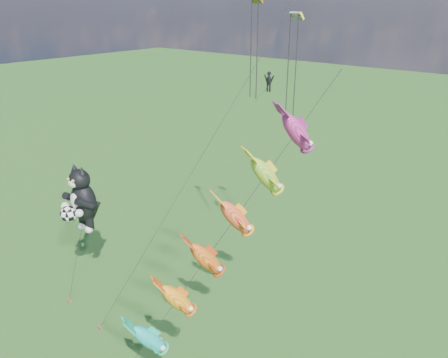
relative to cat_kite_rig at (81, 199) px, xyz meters
The scene contains 4 objects.
ground 9.28m from the cat_kite_rig, 160.11° to the right, with size 300.00×300.00×0.00m, color #144411.
cat_kite_rig is the anchor object (origin of this frame).
fish_windsock_rig 16.76m from the cat_kite_rig, ahead, with size 7.87×14.00×20.43m.
parafoil_rig 18.38m from the cat_kite_rig, 44.80° to the left, with size 7.48×16.40×24.21m.
Camera 1 is at (33.57, -16.43, 23.83)m, focal length 35.00 mm.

